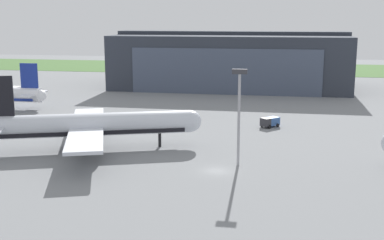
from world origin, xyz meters
The scene contains 6 objects.
ground_plane centered at (0.00, 0.00, 0.00)m, with size 440.00×440.00×0.00m, color slate.
grass_field_strip centered at (0.00, 160.91, 0.04)m, with size 440.00×56.00×0.08m, color #456B33.
maintenance_hangar centered at (-7.97, 96.41, 8.97)m, with size 77.13×36.17×18.86m.
airliner_near_right centered at (-23.97, 8.82, 4.45)m, with size 37.86×35.54×13.71m.
baggage_tug centered at (7.22, 33.79, 1.21)m, with size 4.37×4.58×2.14m.
apron_light_mast centered at (2.97, 3.72, 9.38)m, with size 2.40×0.50×15.64m.
Camera 1 is at (9.64, -74.93, 23.68)m, focal length 47.11 mm.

